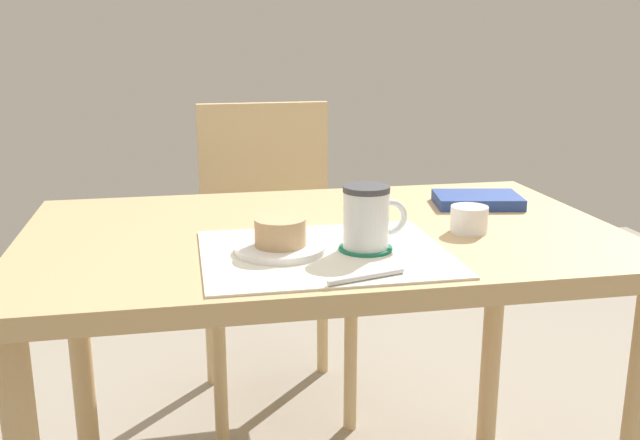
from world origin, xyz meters
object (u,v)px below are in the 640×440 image
at_px(pastry, 280,232).
at_px(sugar_bowl, 469,219).
at_px(wooden_chair, 271,240).
at_px(small_book, 477,200).
at_px(pastry_plate, 280,249).
at_px(coffee_mug, 367,217).
at_px(dining_table, 322,272).

height_order(pastry, sugar_bowl, pastry).
distance_m(wooden_chair, small_book, 0.72).
height_order(wooden_chair, pastry_plate, wooden_chair).
bearing_deg(pastry_plate, coffee_mug, -5.87).
bearing_deg(dining_table, coffee_mug, -73.37).
relative_size(coffee_mug, small_book, 0.63).
height_order(coffee_mug, small_book, coffee_mug).
relative_size(wooden_chair, sugar_bowl, 12.44).
distance_m(wooden_chair, pastry_plate, 0.87).
height_order(sugar_bowl, small_book, sugar_bowl).
bearing_deg(pastry, small_book, 29.64).
relative_size(pastry_plate, pastry, 1.78).
xyz_separation_m(pastry, small_book, (0.47, 0.27, -0.03)).
height_order(pastry, small_book, pastry).
xyz_separation_m(pastry, coffee_mug, (0.15, -0.02, 0.02)).
bearing_deg(pastry_plate, sugar_bowl, 10.60).
bearing_deg(dining_table, pastry_plate, -125.09).
bearing_deg(wooden_chair, coffee_mug, 92.98).
bearing_deg(small_book, pastry, -139.90).
distance_m(wooden_chair, sugar_bowl, 0.85).
bearing_deg(pastry, sugar_bowl, 10.60).
bearing_deg(pastry, wooden_chair, 84.10).
xyz_separation_m(sugar_bowl, small_book, (0.10, 0.20, -0.01)).
bearing_deg(wooden_chair, dining_table, 90.02).
bearing_deg(pastry, coffee_mug, -5.87).
height_order(dining_table, sugar_bowl, sugar_bowl).
xyz_separation_m(wooden_chair, coffee_mug, (0.06, -0.85, 0.28)).
height_order(pastry, coffee_mug, coffee_mug).
bearing_deg(pastry, dining_table, 54.91).
xyz_separation_m(coffee_mug, sugar_bowl, (0.22, 0.08, -0.04)).
height_order(pastry_plate, sugar_bowl, sugar_bowl).
xyz_separation_m(wooden_chair, sugar_bowl, (0.28, -0.76, 0.24)).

